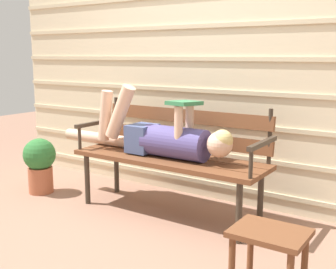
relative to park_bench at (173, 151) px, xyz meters
name	(u,v)px	position (x,y,z in m)	size (l,w,h in m)	color
ground_plane	(154,221)	(0.00, -0.26, -0.50)	(12.00, 12.00, 0.00)	#936B56
house_siding	(204,75)	(0.00, 0.49, 0.59)	(4.46, 0.08, 2.18)	beige
park_bench	(173,151)	(0.00, 0.00, 0.00)	(1.60, 0.51, 0.88)	brown
reclining_person	(160,136)	(-0.08, -0.07, 0.12)	(1.72, 0.27, 0.56)	#514784
footstool	(269,243)	(1.10, -0.75, -0.22)	(0.39, 0.31, 0.36)	brown
potted_plant	(40,162)	(-1.28, -0.28, -0.22)	(0.30, 0.30, 0.51)	#AD5B3D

